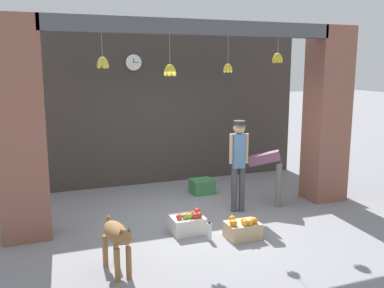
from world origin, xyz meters
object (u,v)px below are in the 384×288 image
shopkeeper (239,159)px  produce_box_green (202,186)px  water_bottle (209,232)px  fruit_crate_apples (188,223)px  fruit_crate_oranges (243,229)px  worker_stooping (267,168)px  wall_clock (134,62)px  dog (117,237)px

shopkeeper → produce_box_green: shopkeeper is taller
water_bottle → fruit_crate_apples: bearing=116.8°
fruit_crate_oranges → fruit_crate_apples: bearing=144.9°
worker_stooping → fruit_crate_apples: worker_stooping is taller
fruit_crate_oranges → wall_clock: (-0.82, 3.46, 2.51)m
dog → wall_clock: bearing=154.6°
fruit_crate_apples → wall_clock: 3.88m
wall_clock → water_bottle: bearing=-84.6°
fruit_crate_oranges → produce_box_green: (0.29, 2.37, -0.00)m
worker_stooping → fruit_crate_oranges: 1.78m
wall_clock → fruit_crate_oranges: bearing=-76.6°
fruit_crate_oranges → worker_stooping: bearing=47.9°
dog → produce_box_green: size_ratio=2.02×
fruit_crate_oranges → produce_box_green: size_ratio=1.14×
fruit_crate_oranges → fruit_crate_apples: fruit_crate_apples is taller
dog → worker_stooping: (3.14, 1.70, 0.22)m
water_bottle → produce_box_green: bearing=70.6°
dog → fruit_crate_oranges: (2.00, 0.45, -0.34)m
fruit_crate_oranges → fruit_crate_apples: 0.87m
dog → water_bottle: dog is taller
worker_stooping → shopkeeper: bearing=133.5°
shopkeeper → worker_stooping: (0.66, 0.13, -0.26)m
shopkeeper → fruit_crate_oranges: size_ratio=3.29×
shopkeeper → water_bottle: (-0.99, -1.02, -0.83)m
fruit_crate_oranges → produce_box_green: fruit_crate_oranges is taller
shopkeeper → produce_box_green: (-0.19, 1.25, -0.83)m
water_bottle → wall_clock: bearing=95.4°
shopkeeper → water_bottle: size_ratio=5.60×
dog → produce_box_green: dog is taller
shopkeeper → fruit_crate_oranges: bearing=78.5°
wall_clock → worker_stooping: bearing=-48.4°
fruit_crate_apples → water_bottle: (0.20, -0.40, -0.02)m
shopkeeper → worker_stooping: size_ratio=1.54×
water_bottle → wall_clock: (-0.32, 3.36, 2.52)m
worker_stooping → produce_box_green: bearing=69.0°
water_bottle → worker_stooping: bearing=35.1°
water_bottle → fruit_crate_oranges: bearing=-11.0°
fruit_crate_oranges → wall_clock: wall_clock is taller
worker_stooping → water_bottle: size_ratio=3.65×
worker_stooping → water_bottle: worker_stooping is taller
worker_stooping → wall_clock: wall_clock is taller
produce_box_green → water_bottle: size_ratio=1.50×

